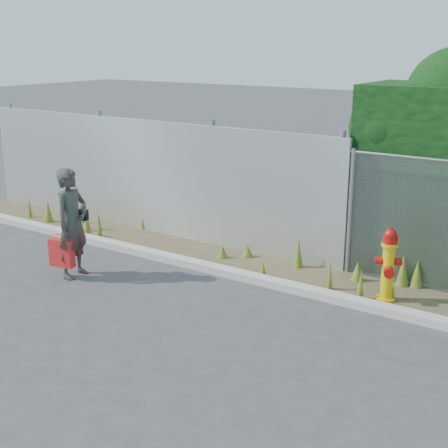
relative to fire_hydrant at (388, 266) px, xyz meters
name	(u,v)px	position (x,y,z in m)	size (l,w,h in m)	color
ground	(185,323)	(-1.99, -2.22, -0.55)	(80.00, 80.00, 0.00)	#3D3D3F
curb	(254,278)	(-1.99, -0.42, -0.49)	(16.00, 0.22, 0.12)	#B0A99F
weed_strip	(331,273)	(-0.99, 0.29, -0.42)	(16.00, 1.27, 0.55)	#4C422B
corrugated_fence	(145,176)	(-5.23, 0.79, 0.56)	(8.50, 0.21, 2.30)	silver
fire_hydrant	(388,266)	(0.00, 0.00, 0.00)	(0.38, 0.34, 1.13)	#DFB80B
woman	(72,223)	(-4.52, -1.78, 0.34)	(0.64, 0.42, 1.77)	#0D5848
red_tote_bag	(62,253)	(-4.60, -1.97, -0.12)	(0.40, 0.15, 0.53)	red
black_shoulder_bag	(81,215)	(-4.52, -1.59, 0.43)	(0.22, 0.09, 0.17)	black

